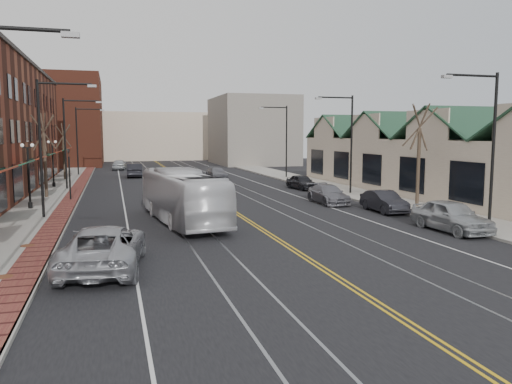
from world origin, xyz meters
TOP-DOWN VIEW (x-y plane):
  - ground at (0.00, 0.00)m, footprint 160.00×160.00m
  - sidewalk_left at (-12.00, 20.00)m, footprint 4.00×120.00m
  - sidewalk_right at (12.00, 20.00)m, footprint 4.00×120.00m
  - building_right at (18.00, 20.00)m, footprint 8.00×36.00m
  - backdrop_left at (-16.00, 70.00)m, footprint 14.00×18.00m
  - backdrop_mid at (0.00, 85.00)m, footprint 22.00×14.00m
  - backdrop_right at (15.00, 65.00)m, footprint 12.00×16.00m
  - streetlight_l_1 at (-11.05, 16.00)m, footprint 3.33×0.25m
  - streetlight_l_2 at (-11.05, 32.00)m, footprint 3.33×0.25m
  - streetlight_l_3 at (-11.05, 48.00)m, footprint 3.33×0.25m
  - streetlight_r_0 at (11.05, 6.00)m, footprint 3.33×0.25m
  - streetlight_r_1 at (11.05, 22.00)m, footprint 3.33×0.25m
  - streetlight_r_2 at (11.05, 38.00)m, footprint 3.33×0.25m
  - lamppost_l_2 at (-12.80, 20.00)m, footprint 0.84×0.28m
  - lamppost_l_3 at (-12.80, 34.00)m, footprint 0.84×0.28m
  - tree_left_near at (-12.50, 26.00)m, footprint 1.78×1.37m
  - tree_left_far at (-12.50, 42.00)m, footprint 1.66×1.28m
  - tree_right_mid at (12.50, 14.00)m, footprint 1.90×1.46m
  - manhole_mid at (-11.20, 3.00)m, footprint 0.60×0.60m
  - manhole_far at (-11.20, 8.00)m, footprint 0.60×0.60m
  - traffic_signal at (-10.60, 24.00)m, footprint 0.18×0.15m
  - transit_bus at (-3.72, 12.68)m, footprint 3.85×11.03m
  - parked_suv at (-7.90, 3.59)m, footprint 3.49×6.32m
  - parked_car_a at (9.30, 6.21)m, footprint 2.15×4.92m
  - parked_car_b at (9.30, 12.88)m, footprint 1.63×4.26m
  - parked_car_c at (7.50, 17.58)m, footprint 1.94×4.69m
  - parked_car_d at (8.99, 26.67)m, footprint 2.07×4.12m
  - distant_car_left at (-5.04, 44.11)m, footprint 1.91×4.89m
  - distant_car_right at (3.82, 39.86)m, footprint 2.04×4.48m
  - distant_car_far at (-6.62, 56.68)m, footprint 2.19×4.52m

SIDE VIEW (x-z plane):
  - ground at x=0.00m, z-range 0.00..0.00m
  - sidewalk_left at x=-12.00m, z-range 0.00..0.15m
  - sidewalk_right at x=12.00m, z-range 0.00..0.15m
  - manhole_mid at x=-11.20m, z-range 0.15..0.17m
  - manhole_far at x=-11.20m, z-range 0.15..0.17m
  - distant_car_right at x=3.82m, z-range 0.00..1.27m
  - parked_car_d at x=8.99m, z-range 0.00..1.35m
  - parked_car_c at x=7.50m, z-range 0.00..1.36m
  - parked_car_b at x=9.30m, z-range 0.00..1.39m
  - distant_car_far at x=-6.62m, z-range 0.00..1.49m
  - distant_car_left at x=-5.04m, z-range 0.00..1.59m
  - parked_car_a at x=9.30m, z-range 0.00..1.65m
  - parked_suv at x=-7.90m, z-range 0.00..1.68m
  - transit_bus at x=-3.72m, z-range 0.00..3.01m
  - lamppost_l_2 at x=-12.80m, z-range 0.07..4.34m
  - lamppost_l_3 at x=-12.80m, z-range 0.07..4.34m
  - building_right at x=18.00m, z-range 0.00..4.60m
  - traffic_signal at x=-10.60m, z-range 0.45..4.25m
  - tree_left_far at x=-12.50m, z-range 0.26..6.29m
  - tree_left_near at x=-12.50m, z-range 0.27..6.75m
  - tree_right_mid at x=12.50m, z-range 0.28..7.22m
  - backdrop_mid at x=0.00m, z-range 0.00..9.00m
  - streetlight_l_1 at x=-11.05m, z-range 1.03..9.03m
  - streetlight_l_2 at x=-11.05m, z-range 1.03..9.03m
  - streetlight_l_3 at x=-11.05m, z-range 1.03..9.03m
  - streetlight_r_0 at x=11.05m, z-range 1.03..9.03m
  - streetlight_r_1 at x=11.05m, z-range 1.03..9.03m
  - streetlight_r_2 at x=11.05m, z-range 1.03..9.03m
  - backdrop_right at x=15.00m, z-range 0.00..11.00m
  - backdrop_left at x=-16.00m, z-range 0.00..14.00m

